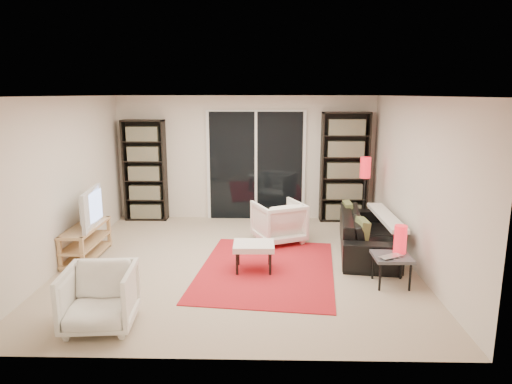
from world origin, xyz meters
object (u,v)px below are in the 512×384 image
armchair_front (99,298)px  side_table (392,259)px  bookshelf_right (344,167)px  floor_lamp (365,175)px  bookshelf_left (145,171)px  armchair_back (279,222)px  ottoman (254,247)px  sofa (368,232)px  tv_stand (86,241)px

armchair_front → side_table: size_ratio=1.54×
bookshelf_right → floor_lamp: bearing=-72.2°
bookshelf_left → armchair_back: (2.56, -1.34, -0.63)m
bookshelf_left → bookshelf_right: 3.85m
bookshelf_right → floor_lamp: bookshelf_right is taller
bookshelf_right → ottoman: (-1.67, -2.63, -0.70)m
armchair_front → side_table: 3.57m
bookshelf_right → armchair_back: 1.99m
ottoman → side_table: 1.85m
sofa → armchair_front: (-3.35, -2.47, 0.03)m
tv_stand → floor_lamp: floor_lamp is taller
tv_stand → floor_lamp: 4.73m
bookshelf_left → armchair_back: bookshelf_left is taller
sofa → side_table: bearing=-171.0°
side_table → floor_lamp: floor_lamp is taller
bookshelf_right → side_table: size_ratio=4.43×
tv_stand → side_table: tv_stand is taller
sofa → armchair_front: armchair_front is taller
sofa → tv_stand: bearing=103.3°
armchair_back → tv_stand: bearing=-7.7°
bookshelf_left → ottoman: (2.18, -2.63, -0.63)m
bookshelf_left → tv_stand: bearing=-99.1°
bookshelf_left → ottoman: bearing=-50.3°
tv_stand → armchair_front: size_ratio=1.60×
bookshelf_right → floor_lamp: (0.24, -0.74, -0.02)m
tv_stand → side_table: size_ratio=2.47×
tv_stand → armchair_back: 3.03m
ottoman → side_table: size_ratio=1.20×
ottoman → armchair_front: bearing=-134.1°
tv_stand → sofa: bearing=5.4°
armchair_front → ottoman: (1.58, 1.63, 0.01)m
bookshelf_right → sofa: 1.93m
floor_lamp → bookshelf_right: bearing=107.8°
tv_stand → ottoman: size_ratio=2.05×
bookshelf_left → floor_lamp: bookshelf_left is taller
armchair_back → floor_lamp: floor_lamp is taller
ottoman → floor_lamp: bearing=44.8°
floor_lamp → tv_stand: bearing=-161.9°
side_table → tv_stand: bearing=168.4°
bookshelf_right → armchair_back: bearing=-133.7°
side_table → ottoman: bearing=166.0°
bookshelf_left → bookshelf_right: size_ratio=0.93×
bookshelf_left → bookshelf_right: (3.85, -0.00, 0.07)m
armchair_front → armchair_back: bearing=51.2°
sofa → side_table: (0.02, -1.29, 0.05)m
side_table → bookshelf_right: bearing=92.3°
bookshelf_right → armchair_front: 5.40m
tv_stand → armchair_back: armchair_back is taller
tv_stand → side_table: (4.32, -0.89, 0.09)m
tv_stand → armchair_front: (0.95, -2.07, 0.07)m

